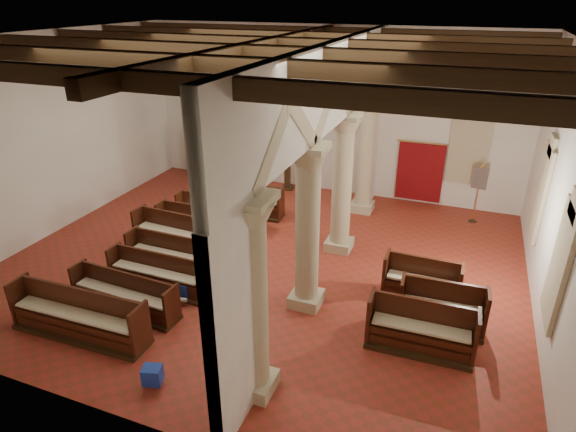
# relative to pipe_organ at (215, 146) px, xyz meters

# --- Properties ---
(floor) EXTENTS (14.00, 14.00, 0.00)m
(floor) POSITION_rel_pipe_organ_xyz_m (4.50, -5.50, -1.37)
(floor) COLOR maroon
(floor) RESTS_ON ground
(ceiling) EXTENTS (14.00, 14.00, 0.00)m
(ceiling) POSITION_rel_pipe_organ_xyz_m (4.50, -5.50, 4.63)
(ceiling) COLOR black
(ceiling) RESTS_ON wall_back
(wall_back) EXTENTS (14.00, 0.02, 6.00)m
(wall_back) POSITION_rel_pipe_organ_xyz_m (4.50, 0.50, 1.63)
(wall_back) COLOR white
(wall_back) RESTS_ON floor
(wall_front) EXTENTS (14.00, 0.02, 6.00)m
(wall_front) POSITION_rel_pipe_organ_xyz_m (4.50, -11.50, 1.63)
(wall_front) COLOR white
(wall_front) RESTS_ON floor
(wall_left) EXTENTS (0.02, 12.00, 6.00)m
(wall_left) POSITION_rel_pipe_organ_xyz_m (-2.50, -5.50, 1.63)
(wall_left) COLOR white
(wall_left) RESTS_ON floor
(wall_right) EXTENTS (0.02, 12.00, 6.00)m
(wall_right) POSITION_rel_pipe_organ_xyz_m (11.50, -5.50, 1.63)
(wall_right) COLOR white
(wall_right) RESTS_ON floor
(ceiling_beams) EXTENTS (13.80, 11.80, 0.30)m
(ceiling_beams) POSITION_rel_pipe_organ_xyz_m (4.50, -5.50, 4.45)
(ceiling_beams) COLOR #31200F
(ceiling_beams) RESTS_ON wall_back
(arcade) EXTENTS (0.90, 11.90, 6.00)m
(arcade) POSITION_rel_pipe_organ_xyz_m (6.30, -5.50, 2.19)
(arcade) COLOR #BFB68E
(arcade) RESTS_ON floor
(window_right_a) EXTENTS (0.03, 1.00, 2.20)m
(window_right_a) POSITION_rel_pipe_organ_xyz_m (11.48, -7.00, 0.83)
(window_right_a) COLOR #387E62
(window_right_a) RESTS_ON wall_right
(window_right_b) EXTENTS (0.03, 1.00, 2.20)m
(window_right_b) POSITION_rel_pipe_organ_xyz_m (11.48, -3.00, 0.83)
(window_right_b) COLOR #387E62
(window_right_b) RESTS_ON wall_right
(window_back) EXTENTS (1.00, 0.03, 2.20)m
(window_back) POSITION_rel_pipe_organ_xyz_m (9.50, 0.48, 0.83)
(window_back) COLOR #387E62
(window_back) RESTS_ON wall_back
(pipe_organ) EXTENTS (2.10, 0.85, 4.40)m
(pipe_organ) POSITION_rel_pipe_organ_xyz_m (0.00, 0.00, 0.00)
(pipe_organ) COLOR #31200F
(pipe_organ) RESTS_ON floor
(lectern) EXTENTS (0.54, 0.55, 1.21)m
(lectern) POSITION_rel_pipe_organ_xyz_m (3.12, -0.03, -0.87)
(lectern) COLOR #3D1E13
(lectern) RESTS_ON floor
(dossal_curtain) EXTENTS (1.80, 0.07, 2.17)m
(dossal_curtain) POSITION_rel_pipe_organ_xyz_m (8.00, 0.42, -0.21)
(dossal_curtain) COLOR maroon
(dossal_curtain) RESTS_ON floor
(processional_banner) EXTENTS (0.46, 0.59, 2.05)m
(processional_banner) POSITION_rel_pipe_organ_xyz_m (9.98, -0.55, -0.62)
(processional_banner) COLOR #31200F
(processional_banner) RESTS_ON floor
(hymnal_box_a) EXTENTS (0.43, 0.39, 0.36)m
(hymnal_box_a) POSITION_rel_pipe_organ_xyz_m (4.42, -10.65, -1.09)
(hymnal_box_a) COLOR navy
(hymnal_box_a) RESTS_ON floor
(hymnal_box_b) EXTENTS (0.36, 0.30, 0.34)m
(hymnal_box_b) POSITION_rel_pipe_organ_xyz_m (3.39, -7.86, -1.10)
(hymnal_box_b) COLOR navy
(hymnal_box_b) RESTS_ON floor
(hymnal_box_c) EXTENTS (0.29, 0.24, 0.28)m
(hymnal_box_c) POSITION_rel_pipe_organ_xyz_m (4.13, -5.68, -1.13)
(hymnal_box_c) COLOR navy
(hymnal_box_c) RESTS_ON floor
(tube_heater_a) EXTENTS (0.85, 0.42, 0.09)m
(tube_heater_a) POSITION_rel_pipe_organ_xyz_m (2.72, -9.92, -1.21)
(tube_heater_a) COLOR silver
(tube_heater_a) RESTS_ON floor
(tube_heater_b) EXTENTS (1.07, 0.29, 0.11)m
(tube_heater_b) POSITION_rel_pipe_organ_xyz_m (3.08, -8.22, -1.21)
(tube_heater_b) COLOR white
(tube_heater_b) RESTS_ON floor
(nave_pew_0) EXTENTS (3.31, 0.82, 1.12)m
(nave_pew_0) POSITION_rel_pipe_organ_xyz_m (2.01, -9.93, -1.00)
(nave_pew_0) COLOR #31200F
(nave_pew_0) RESTS_ON floor
(nave_pew_1) EXTENTS (2.85, 0.79, 0.98)m
(nave_pew_1) POSITION_rel_pipe_organ_xyz_m (2.34, -8.81, -1.05)
(nave_pew_1) COLOR #31200F
(nave_pew_1) RESTS_ON floor
(nave_pew_2) EXTENTS (2.75, 0.68, 0.97)m
(nave_pew_2) POSITION_rel_pipe_organ_xyz_m (2.53, -7.73, -1.05)
(nave_pew_2) COLOR #31200F
(nave_pew_2) RESTS_ON floor
(nave_pew_3) EXTENTS (2.84, 0.75, 1.06)m
(nave_pew_3) POSITION_rel_pipe_organ_xyz_m (2.53, -6.89, -1.02)
(nave_pew_3) COLOR #31200F
(nave_pew_3) RESTS_ON floor
(nave_pew_4) EXTENTS (3.47, 0.94, 1.12)m
(nave_pew_4) POSITION_rel_pipe_organ_xyz_m (2.18, -5.80, -1.00)
(nave_pew_4) COLOR #31200F
(nave_pew_4) RESTS_ON floor
(nave_pew_5) EXTENTS (2.76, 0.75, 1.06)m
(nave_pew_5) POSITION_rel_pipe_organ_xyz_m (2.11, -4.94, -1.02)
(nave_pew_5) COLOR #31200F
(nave_pew_5) RESTS_ON floor
(nave_pew_6) EXTENTS (2.96, 0.85, 0.98)m
(nave_pew_6) POSITION_rel_pipe_organ_xyz_m (2.19, -3.79, -1.05)
(nave_pew_6) COLOR #31200F
(nave_pew_6) RESTS_ON floor
(nave_pew_7) EXTENTS (3.04, 0.87, 1.07)m
(nave_pew_7) POSITION_rel_pipe_organ_xyz_m (2.43, -2.76, -1.02)
(nave_pew_7) COLOR #31200F
(nave_pew_7) RESTS_ON floor
(aisle_pew_0) EXTENTS (2.25, 0.82, 1.15)m
(aisle_pew_0) POSITION_rel_pipe_organ_xyz_m (9.09, -7.70, -0.99)
(aisle_pew_0) COLOR #31200F
(aisle_pew_0) RESTS_ON floor
(aisle_pew_1) EXTENTS (1.94, 0.85, 1.12)m
(aisle_pew_1) POSITION_rel_pipe_organ_xyz_m (9.44, -6.74, -0.99)
(aisle_pew_1) COLOR #31200F
(aisle_pew_1) RESTS_ON floor
(aisle_pew_2) EXTENTS (1.86, 0.76, 1.11)m
(aisle_pew_2) POSITION_rel_pipe_organ_xyz_m (8.88, -5.81, -0.99)
(aisle_pew_2) COLOR #31200F
(aisle_pew_2) RESTS_ON floor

